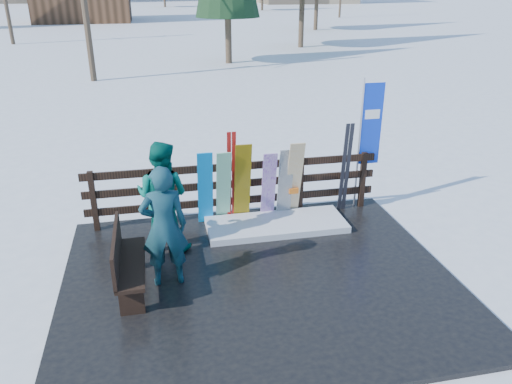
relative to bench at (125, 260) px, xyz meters
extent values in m
plane|color=white|center=(1.98, -0.07, -0.60)|extent=(700.00, 700.00, 0.00)
cube|color=black|center=(1.98, -0.07, -0.56)|extent=(6.00, 5.00, 0.08)
cube|color=black|center=(-0.62, 2.13, 0.06)|extent=(0.10, 0.10, 1.15)
cube|color=black|center=(0.68, 2.13, 0.06)|extent=(0.10, 0.10, 1.15)
cube|color=black|center=(1.98, 2.13, 0.06)|extent=(0.10, 0.10, 1.15)
cube|color=black|center=(3.28, 2.13, 0.06)|extent=(0.10, 0.10, 1.15)
cube|color=black|center=(4.58, 2.13, 0.06)|extent=(0.10, 0.10, 1.15)
cube|color=black|center=(1.98, 2.13, -0.17)|extent=(5.60, 0.05, 0.14)
cube|color=black|center=(1.98, 2.13, 0.18)|extent=(5.60, 0.05, 0.14)
cube|color=black|center=(1.98, 2.13, 0.53)|extent=(5.60, 0.05, 0.14)
cube|color=white|center=(2.66, 1.53, -0.46)|extent=(2.58, 1.00, 0.12)
cube|color=black|center=(0.07, 0.00, -0.07)|extent=(0.40, 1.50, 0.06)
cube|color=black|center=(0.07, -0.60, -0.29)|extent=(0.34, 0.06, 0.45)
cube|color=black|center=(0.07, 0.60, -0.29)|extent=(0.34, 0.06, 0.45)
cube|color=black|center=(-0.11, 0.00, 0.20)|extent=(0.05, 1.50, 0.50)
cube|color=#048AE3|center=(1.40, 1.91, 0.23)|extent=(0.28, 0.34, 1.49)
cube|color=white|center=(1.73, 1.91, 0.22)|extent=(0.27, 0.41, 1.48)
cube|color=#FFC206|center=(2.09, 1.91, 0.28)|extent=(0.30, 0.37, 1.60)
cube|color=silver|center=(2.59, 1.91, 0.17)|extent=(0.26, 0.28, 1.38)
cube|color=black|center=(2.91, 1.91, 0.20)|extent=(0.28, 0.25, 1.42)
cube|color=white|center=(3.09, 1.91, 0.27)|extent=(0.29, 0.40, 1.56)
cube|color=#B01915|center=(1.85, 1.98, 0.38)|extent=(0.08, 0.21, 1.80)
cube|color=#B01915|center=(1.94, 1.98, 0.38)|extent=(0.07, 0.21, 1.80)
cube|color=black|center=(4.09, 1.98, 0.40)|extent=(0.08, 0.19, 1.82)
cube|color=black|center=(4.18, 1.98, 0.40)|extent=(0.08, 0.19, 1.82)
cylinder|color=silver|center=(4.47, 2.18, 0.78)|extent=(0.04, 0.04, 2.60)
cube|color=#0C35D0|center=(4.69, 2.18, 1.18)|extent=(0.42, 0.02, 1.60)
imported|color=#1A5857|center=(0.59, 0.11, 0.43)|extent=(0.71, 0.48, 1.89)
imported|color=#055B4D|center=(0.61, 1.22, 0.44)|extent=(1.16, 1.07, 1.91)
camera|label=1|loc=(0.57, -6.54, 3.77)|focal=35.00mm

